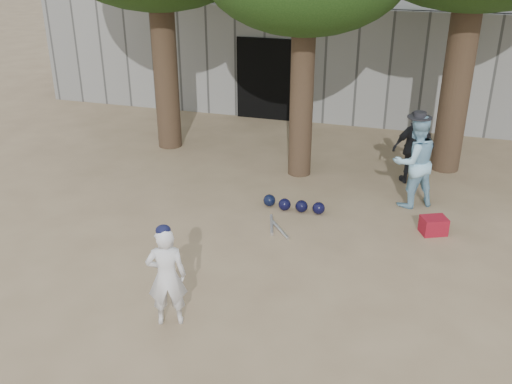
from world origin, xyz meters
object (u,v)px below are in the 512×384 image
(boy_player, at_px, (167,277))
(red_bag, at_px, (434,225))
(spectator_blue, at_px, (414,162))
(spectator_dark, at_px, (414,147))

(boy_player, height_order, red_bag, boy_player)
(spectator_blue, distance_m, spectator_dark, 1.15)
(spectator_blue, relative_size, red_bag, 4.20)
(spectator_blue, distance_m, red_bag, 1.36)
(spectator_dark, relative_size, red_bag, 3.61)
(spectator_blue, bearing_deg, spectator_dark, -120.04)
(boy_player, bearing_deg, spectator_blue, -144.17)
(spectator_dark, bearing_deg, boy_player, 37.02)
(boy_player, xyz_separation_m, red_bag, (3.31, 3.57, -0.56))
(boy_player, distance_m, red_bag, 4.90)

